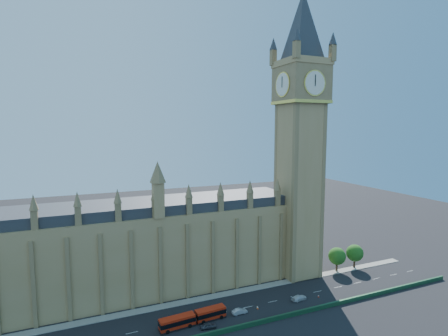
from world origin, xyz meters
name	(u,v)px	position (x,y,z in m)	size (l,w,h in m)	color
ground	(208,316)	(0.00, 0.00, 0.00)	(400.00, 400.00, 0.00)	black
palace_westminster	(102,252)	(-25.00, 22.00, 13.86)	(120.00, 20.00, 28.00)	#A1814E
elizabeth_tower	(300,115)	(38.00, 13.99, 54.56)	(20.59, 20.59, 105.00)	#A1814E
bridge_parapet	(221,332)	(0.00, -9.00, 0.60)	(160.00, 0.60, 1.20)	#1E4C2D
kerb_north	(197,300)	(0.00, 9.50, 0.08)	(160.00, 3.00, 0.16)	gray
tree_east_near	(337,256)	(52.22, 10.08, 5.64)	(6.00, 6.00, 8.50)	#382619
tree_east_far	(355,252)	(60.22, 10.08, 5.64)	(6.00, 6.00, 8.50)	#382619
red_bus	(193,318)	(-4.86, -2.16, 1.60)	(18.01, 3.99, 3.04)	red
car_grey	(208,326)	(-2.00, -5.60, 0.68)	(1.61, 4.01, 1.37)	#3F4147
car_silver	(240,311)	(8.27, -2.35, 0.71)	(1.50, 4.29, 1.41)	#A3A6AB
car_white	(299,298)	(27.60, -2.28, 0.72)	(2.02, 4.98, 1.44)	silver
cone_a	(257,307)	(14.00, -1.86, 0.39)	(0.51, 0.51, 0.78)	black
cone_b	(258,308)	(14.00, -2.12, 0.32)	(0.42, 0.42, 0.65)	black
cone_c	(299,298)	(28.15, -1.70, 0.32)	(0.49, 0.49, 0.65)	black
cone_d	(319,296)	(34.00, -3.06, 0.32)	(0.49, 0.49, 0.65)	black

